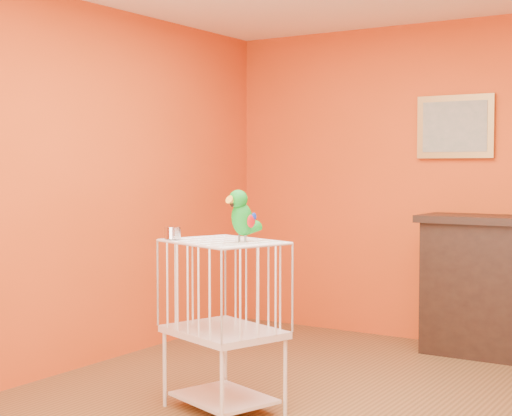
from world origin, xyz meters
The scene contains 5 objects.
room_shell centered at (0.00, 0.00, 1.58)m, with size 4.50×4.50×4.50m.
framed_picture centered at (0.00, 2.22, 1.75)m, with size 0.62×0.04×0.50m.
birdcage centered at (-0.57, -0.18, 0.52)m, with size 0.78×0.68×1.00m.
feed_cup centered at (-0.88, -0.27, 1.04)m, with size 0.10×0.10×0.07m, color silver.
parrot centered at (-0.44, -0.18, 1.15)m, with size 0.15×0.27×0.30m.
Camera 1 is at (2.02, -3.90, 1.43)m, focal length 55.00 mm.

